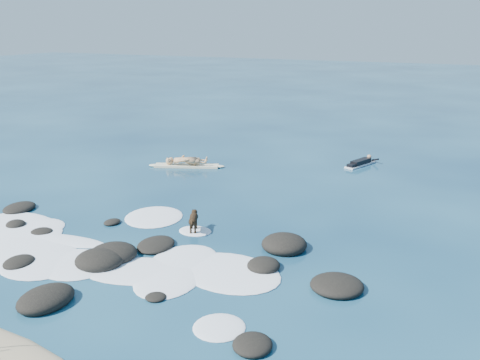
% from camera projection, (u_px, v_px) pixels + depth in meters
% --- Properties ---
extents(ground, '(160.00, 160.00, 0.00)m').
position_uv_depth(ground, '(149.00, 234.00, 17.12)').
color(ground, '#0A2642').
rests_on(ground, ground).
extents(reef_rocks, '(14.05, 7.14, 0.56)m').
position_uv_depth(reef_rocks, '(135.00, 256.00, 15.27)').
color(reef_rocks, black).
rests_on(reef_rocks, ground).
extents(breaking_foam, '(11.50, 7.45, 0.12)m').
position_uv_depth(breaking_foam, '(101.00, 252.00, 15.76)').
color(breaking_foam, white).
rests_on(breaking_foam, ground).
extents(standing_surfer_rig, '(3.45, 1.65, 2.04)m').
position_uv_depth(standing_surfer_rig, '(186.00, 150.00, 24.80)').
color(standing_surfer_rig, beige).
rests_on(standing_surfer_rig, ground).
extents(paddling_surfer_rig, '(1.32, 2.23, 0.39)m').
position_uv_depth(paddling_surfer_rig, '(361.00, 163.00, 25.27)').
color(paddling_surfer_rig, silver).
rests_on(paddling_surfer_rig, ground).
extents(dog, '(0.55, 1.00, 0.68)m').
position_uv_depth(dog, '(193.00, 219.00, 17.16)').
color(dog, black).
rests_on(dog, ground).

